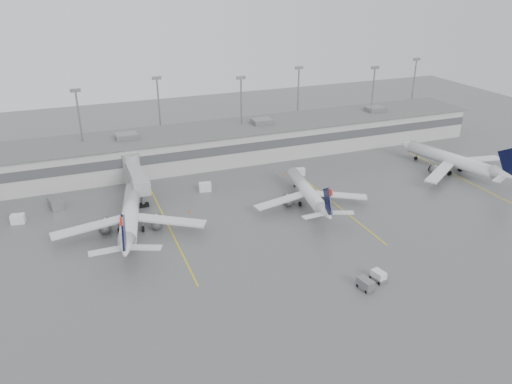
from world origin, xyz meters
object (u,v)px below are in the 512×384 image
object	(u,v)px
jet_mid_right	(308,192)
jet_mid_left	(130,216)
jet_far_right	(455,160)
baggage_tug	(378,277)

from	to	relation	value
jet_mid_right	jet_mid_left	bearing A→B (deg)	-173.91
jet_mid_left	jet_mid_right	world-z (taller)	jet_mid_left
jet_far_right	baggage_tug	xyz separation A→B (m)	(-43.44, -32.68, -2.55)
jet_far_right	jet_mid_left	bearing A→B (deg)	167.03
jet_mid_left	baggage_tug	bearing A→B (deg)	-31.20
jet_far_right	baggage_tug	world-z (taller)	jet_far_right
jet_far_right	baggage_tug	distance (m)	54.42
jet_mid_right	baggage_tug	distance (m)	29.66
jet_mid_left	baggage_tug	xyz separation A→B (m)	(34.07, -30.96, -2.52)
jet_mid_left	jet_far_right	world-z (taller)	jet_far_right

